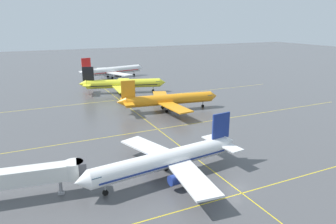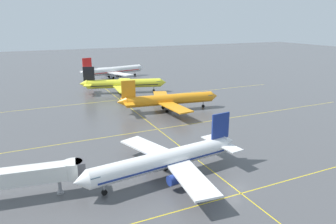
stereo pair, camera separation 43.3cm
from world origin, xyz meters
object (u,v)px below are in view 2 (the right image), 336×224
at_px(airliner_front_gate, 166,160).
at_px(airliner_third_row, 123,84).
at_px(jet_bridge, 38,174).
at_px(airliner_far_left_stand, 113,71).
at_px(airliner_second_row, 169,100).

bearing_deg(airliner_front_gate, airliner_third_row, 78.99).
height_order(airliner_third_row, jet_bridge, airliner_third_row).
bearing_deg(airliner_far_left_stand, airliner_second_row, -89.80).
height_order(airliner_third_row, airliner_far_left_stand, airliner_far_left_stand).
bearing_deg(airliner_far_left_stand, jet_bridge, -111.63).
distance_m(airliner_second_row, airliner_third_row, 32.40).
bearing_deg(jet_bridge, airliner_second_row, 42.25).
relative_size(airliner_front_gate, airliner_third_row, 0.99).
bearing_deg(airliner_second_row, jet_bridge, -137.75).
bearing_deg(jet_bridge, airliner_front_gate, -7.76).
bearing_deg(jet_bridge, airliner_third_row, 62.65).
height_order(airliner_far_left_stand, jet_bridge, airliner_far_left_stand).
xyz_separation_m(airliner_second_row, airliner_third_row, (-5.70, 31.90, 0.07)).
distance_m(airliner_third_row, airliner_far_left_stand, 35.51).
bearing_deg(airliner_second_row, airliner_front_gate, -115.86).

